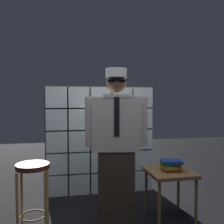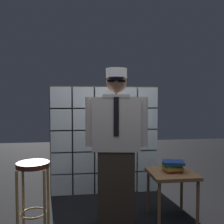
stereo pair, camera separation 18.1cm
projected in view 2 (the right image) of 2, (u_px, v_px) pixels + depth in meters
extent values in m
cube|color=silver|center=(62.00, 185.00, 3.70)|extent=(0.31, 0.08, 0.31)
cube|color=silver|center=(84.00, 184.00, 3.74)|extent=(0.31, 0.08, 0.31)
cube|color=silver|center=(105.00, 183.00, 3.78)|extent=(0.31, 0.08, 0.31)
cube|color=silver|center=(126.00, 182.00, 3.82)|extent=(0.31, 0.08, 0.31)
cube|color=silver|center=(147.00, 181.00, 3.86)|extent=(0.31, 0.08, 0.31)
cube|color=silver|center=(62.00, 163.00, 3.68)|extent=(0.31, 0.08, 0.31)
cube|color=silver|center=(84.00, 162.00, 3.72)|extent=(0.31, 0.08, 0.31)
cube|color=silver|center=(105.00, 162.00, 3.77)|extent=(0.31, 0.08, 0.31)
cube|color=silver|center=(126.00, 161.00, 3.81)|extent=(0.31, 0.08, 0.31)
cube|color=silver|center=(147.00, 160.00, 3.85)|extent=(0.31, 0.08, 0.31)
cube|color=silver|center=(61.00, 141.00, 3.67)|extent=(0.31, 0.08, 0.31)
cube|color=silver|center=(84.00, 141.00, 3.71)|extent=(0.31, 0.08, 0.31)
cube|color=silver|center=(105.00, 140.00, 3.75)|extent=(0.31, 0.08, 0.31)
cube|color=silver|center=(126.00, 140.00, 3.79)|extent=(0.31, 0.08, 0.31)
cube|color=silver|center=(147.00, 140.00, 3.83)|extent=(0.31, 0.08, 0.31)
cube|color=silver|center=(61.00, 119.00, 3.65)|extent=(0.31, 0.08, 0.31)
cube|color=silver|center=(83.00, 119.00, 3.69)|extent=(0.31, 0.08, 0.31)
cube|color=silver|center=(105.00, 119.00, 3.73)|extent=(0.31, 0.08, 0.31)
cube|color=silver|center=(126.00, 119.00, 3.77)|extent=(0.31, 0.08, 0.31)
cube|color=silver|center=(147.00, 119.00, 3.81)|extent=(0.31, 0.08, 0.31)
cube|color=silver|center=(61.00, 97.00, 3.63)|extent=(0.31, 0.08, 0.31)
cube|color=silver|center=(83.00, 97.00, 3.67)|extent=(0.31, 0.08, 0.31)
cube|color=silver|center=(105.00, 97.00, 3.72)|extent=(0.31, 0.08, 0.31)
cube|color=silver|center=(126.00, 97.00, 3.76)|extent=(0.31, 0.08, 0.31)
cube|color=silver|center=(147.00, 97.00, 3.80)|extent=(0.31, 0.08, 0.31)
cube|color=#38332D|center=(105.00, 140.00, 3.80)|extent=(1.65, 0.02, 1.65)
cube|color=#382D23|center=(116.00, 187.00, 2.82)|extent=(0.44, 0.27, 0.85)
cube|color=silver|center=(116.00, 124.00, 2.78)|extent=(0.56, 0.31, 0.60)
cube|color=black|center=(116.00, 116.00, 2.65)|extent=(0.06, 0.02, 0.42)
cube|color=silver|center=(116.00, 96.00, 2.76)|extent=(0.33, 0.29, 0.04)
sphere|color=#846047|center=(116.00, 83.00, 2.76)|extent=(0.23, 0.23, 0.23)
ellipsoid|color=black|center=(116.00, 86.00, 2.71)|extent=(0.16, 0.10, 0.10)
cube|color=black|center=(116.00, 81.00, 2.65)|extent=(0.20, 0.04, 0.02)
cylinder|color=#191E47|center=(116.00, 78.00, 2.67)|extent=(0.20, 0.20, 0.01)
cylinder|color=white|center=(116.00, 73.00, 2.75)|extent=(0.24, 0.24, 0.11)
cylinder|color=silver|center=(143.00, 122.00, 2.77)|extent=(0.12, 0.12, 0.56)
cylinder|color=silver|center=(90.00, 122.00, 2.79)|extent=(0.12, 0.12, 0.56)
cylinder|color=#592319|center=(33.00, 165.00, 2.57)|extent=(0.34, 0.34, 0.05)
torus|color=tan|center=(34.00, 213.00, 2.60)|extent=(0.27, 0.27, 0.02)
cylinder|color=tan|center=(17.00, 207.00, 2.45)|extent=(0.03, 0.03, 0.72)
cylinder|color=tan|center=(45.00, 206.00, 2.48)|extent=(0.03, 0.03, 0.72)
cylinder|color=tan|center=(23.00, 197.00, 2.71)|extent=(0.03, 0.03, 0.72)
cylinder|color=tan|center=(48.00, 195.00, 2.74)|extent=(0.03, 0.03, 0.72)
cube|color=brown|center=(172.00, 174.00, 2.90)|extent=(0.52, 0.52, 0.04)
cylinder|color=brown|center=(159.00, 207.00, 2.67)|extent=(0.04, 0.04, 0.54)
cylinder|color=brown|center=(198.00, 205.00, 2.72)|extent=(0.04, 0.04, 0.54)
cylinder|color=brown|center=(148.00, 192.00, 3.10)|extent=(0.04, 0.04, 0.54)
cylinder|color=brown|center=(182.00, 190.00, 3.16)|extent=(0.04, 0.04, 0.54)
cube|color=maroon|center=(172.00, 171.00, 2.90)|extent=(0.19, 0.15, 0.03)
cube|color=olive|center=(172.00, 168.00, 2.90)|extent=(0.21, 0.20, 0.04)
cube|color=#1E592D|center=(172.00, 165.00, 2.90)|extent=(0.19, 0.19, 0.03)
cube|color=navy|center=(173.00, 162.00, 2.89)|extent=(0.28, 0.24, 0.03)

